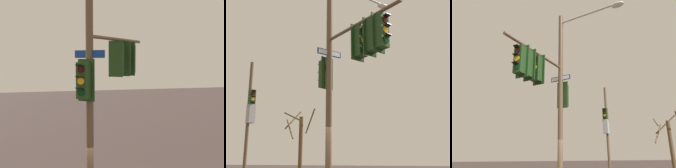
# 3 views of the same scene
# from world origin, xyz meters

# --- Properties ---
(main_signal_pole_assembly) EXTENTS (3.43, 5.25, 9.01)m
(main_signal_pole_assembly) POSITION_xyz_m (0.43, -0.07, 5.12)
(main_signal_pole_assembly) COLOR brown
(main_signal_pole_assembly) RESTS_ON ground
(secondary_pole_assembly) EXTENTS (0.66, 0.59, 7.03)m
(secondary_pole_assembly) POSITION_xyz_m (-6.21, 5.19, 3.87)
(secondary_pole_assembly) COLOR brown
(secondary_pole_assembly) RESTS_ON ground
(bare_tree_behind_pole) EXTENTS (2.22, 2.23, 4.75)m
(bare_tree_behind_pole) POSITION_xyz_m (-4.49, 9.24, 2.41)
(bare_tree_behind_pole) COLOR brown
(bare_tree_behind_pole) RESTS_ON ground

